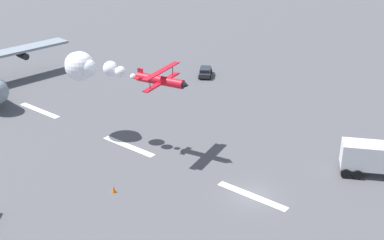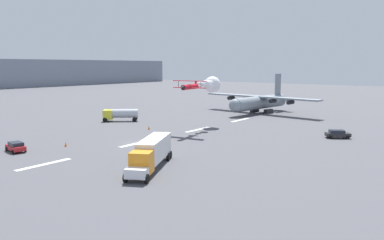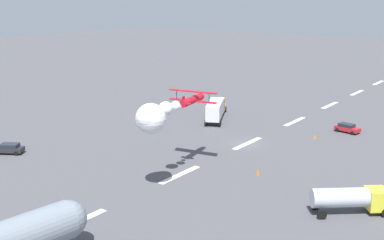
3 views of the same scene
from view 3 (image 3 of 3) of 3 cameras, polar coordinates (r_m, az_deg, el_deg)
name	(u,v)px [view 3 (image 3 of 3)]	position (r m, az deg, el deg)	size (l,w,h in m)	color
ground_plane	(247,143)	(78.90, 6.41, -2.70)	(440.00, 440.00, 0.00)	#4C4C51
runway_stripe_0	(378,83)	(142.84, 20.71, 4.04)	(8.00, 0.90, 0.01)	white
runway_stripe_1	(357,93)	(126.22, 18.50, 3.01)	(8.00, 0.90, 0.01)	white
runway_stripe_2	(330,105)	(109.90, 15.63, 1.66)	(8.00, 0.90, 0.01)	white
runway_stripe_3	(295,121)	(94.04, 11.78, -0.16)	(8.00, 0.90, 0.01)	white
runway_stripe_4	(247,143)	(78.90, 6.41, -2.70)	(8.00, 0.90, 0.01)	white
runway_stripe_5	(180,175)	(64.99, -1.42, -6.32)	(8.00, 0.90, 0.01)	white
runway_stripe_6	(76,223)	(53.30, -13.28, -11.48)	(8.00, 0.90, 0.01)	white
stunt_biplane_red	(156,115)	(58.00, -4.15, 0.53)	(16.42, 7.45, 3.56)	red
semi_truck_orange	(216,109)	(93.23, 2.77, 1.33)	(12.77, 8.47, 3.70)	silver
fuel_tanker_truck	(351,198)	(55.94, 17.86, -8.60)	(7.17, 7.84, 2.90)	yellow
followme_car_yellow	(9,148)	(78.05, -20.38, -3.08)	(3.81, 4.61, 1.52)	#262628
airport_staff_sedan	(347,128)	(88.60, 17.48, -0.86)	(2.58, 4.37, 1.52)	#B21E23
traffic_cone_near	(315,136)	(83.47, 13.99, -1.83)	(0.44, 0.44, 0.75)	orange
traffic_cone_far	(258,172)	(65.45, 7.62, -5.96)	(0.44, 0.44, 0.75)	orange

